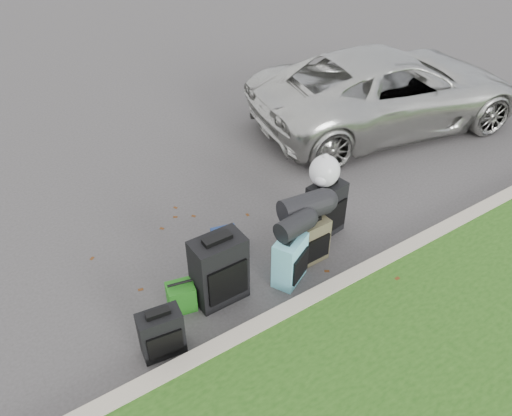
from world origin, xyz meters
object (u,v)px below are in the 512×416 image
suitcase_teal (290,260)px  tote_navy (225,242)px  suv (389,89)px  suitcase_large_black_right (325,209)px  suitcase_olive (310,240)px  suitcase_large_black_left (219,270)px  suitcase_small_black (161,333)px  tote_green (181,297)px

suitcase_teal → tote_navy: bearing=87.2°
suv → suitcase_large_black_right: 3.33m
suitcase_olive → tote_navy: (-0.77, 0.66, -0.12)m
suitcase_large_black_left → tote_navy: 0.79m
suitcase_large_black_left → suitcase_large_black_right: 1.71m
suv → suitcase_small_black: size_ratio=9.14×
suitcase_teal → suitcase_large_black_right: size_ratio=0.83×
suitcase_large_black_left → suitcase_teal: size_ratio=1.36×
suitcase_small_black → suitcase_large_black_left: size_ratio=0.64×
suitcase_small_black → tote_green: size_ratio=1.60×
tote_green → tote_navy: 1.00m
suv → suitcase_olive: (-3.32, -2.03, -0.38)m
suitcase_olive → tote_green: (-1.63, 0.14, -0.12)m
tote_green → suitcase_small_black: bearing=-122.2°
suitcase_large_black_left → suitcase_olive: 1.21m
tote_green → tote_navy: bearing=44.2°
suv → suitcase_olive: size_ratio=8.41×
suitcase_teal → suitcase_olive: bearing=-6.2°
suv → suitcase_small_black: (-5.36, -2.30, -0.40)m
suitcase_small_black → suitcase_large_black_left: (0.84, 0.32, 0.14)m
suv → suitcase_teal: suv is taller
suitcase_olive → tote_navy: bearing=138.3°
suitcase_olive → tote_navy: size_ratio=1.76×
suitcase_large_black_right → tote_green: (-2.11, -0.16, -0.20)m
suitcase_teal → tote_green: suitcase_teal is taller
suv → tote_green: 5.32m
suitcase_teal → tote_navy: size_ratio=1.85×
suitcase_large_black_right → tote_green: size_ratio=2.20×
suv → tote_green: suv is taller
suitcase_small_black → suitcase_large_black_left: 0.91m
suitcase_olive → suitcase_large_black_right: (0.48, 0.30, 0.08)m
tote_green → suitcase_large_black_right: bearing=17.3°
suitcase_small_black → suitcase_large_black_right: size_ratio=0.73×
suv → suitcase_small_black: bearing=124.5°
suitcase_olive → suitcase_large_black_right: bearing=31.0°
suv → tote_navy: (-4.09, -1.37, -0.50)m
suv → tote_green: bearing=122.2°
suitcase_olive → suv: bearing=30.3°
suv → tote_navy: 4.34m
suitcase_large_black_right → suitcase_large_black_left: bearing=-179.1°
suitcase_large_black_left → suitcase_teal: bearing=-14.6°
suitcase_small_black → tote_navy: size_ratio=1.62×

